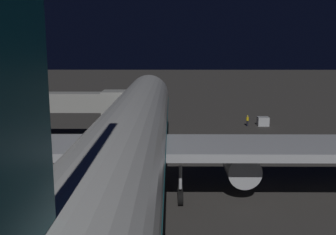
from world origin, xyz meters
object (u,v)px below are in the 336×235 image
jet_bridge (47,102)px  airliner_at_gate (130,139)px  ground_crew_by_belt_loader (247,120)px  traffic_cone_nose_port (163,126)px  traffic_cone_nose_starboard (136,126)px  baggage_container_near_belt (263,121)px

jet_bridge → airliner_at_gate: bearing=123.0°
ground_crew_by_belt_loader → traffic_cone_nose_port: ground_crew_by_belt_loader is taller
airliner_at_gate → traffic_cone_nose_starboard: size_ratio=115.54×
airliner_at_gate → jet_bridge: 24.00m
airliner_at_gate → baggage_container_near_belt: size_ratio=35.34×
jet_bridge → traffic_cone_nose_port: jet_bridge is taller
airliner_at_gate → jet_bridge: airliner_at_gate is taller
baggage_container_near_belt → ground_crew_by_belt_loader: ground_crew_by_belt_loader is taller
traffic_cone_nose_starboard → ground_crew_by_belt_loader: bearing=-176.6°
traffic_cone_nose_port → jet_bridge: bearing=33.7°
ground_crew_by_belt_loader → traffic_cone_nose_port: bearing=4.6°
baggage_container_near_belt → ground_crew_by_belt_loader: 2.66m
jet_bridge → baggage_container_near_belt: (-31.57, -11.66, -4.84)m
airliner_at_gate → baggage_container_near_belt: airliner_at_gate is taller
ground_crew_by_belt_loader → traffic_cone_nose_starboard: ground_crew_by_belt_loader is taller
jet_bridge → traffic_cone_nose_starboard: bearing=-136.9°
ground_crew_by_belt_loader → baggage_container_near_belt: bearing=-171.6°
baggage_container_near_belt → traffic_cone_nose_starboard: 20.75m
baggage_container_near_belt → traffic_cone_nose_starboard: bearing=4.1°
baggage_container_near_belt → traffic_cone_nose_port: baggage_container_near_belt is taller
traffic_cone_nose_starboard → jet_bridge: bearing=43.1°
baggage_container_near_belt → traffic_cone_nose_port: 16.36m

